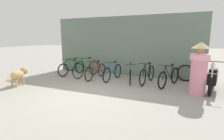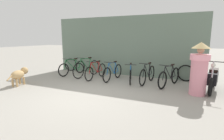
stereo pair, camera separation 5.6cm
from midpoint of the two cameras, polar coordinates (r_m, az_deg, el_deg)
The scene contains 14 objects.
ground_plane at distance 5.60m, azimuth -9.73°, elevation -8.58°, with size 60.00×60.00×0.00m, color #9E998E.
shop_wall_back at distance 8.59m, azimuth 3.54°, elevation 7.79°, with size 7.34×0.20×2.83m.
bicycle_0 at distance 8.88m, azimuth -13.14°, elevation 0.65°, with size 0.48×1.71×0.83m.
bicycle_1 at distance 8.32m, azimuth -8.55°, elevation 0.48°, with size 0.46×1.79×0.93m.
bicycle_2 at distance 7.85m, azimuth -5.54°, elevation -0.41°, with size 0.46×1.69×0.82m.
bicycle_3 at distance 7.55m, azimuth -0.02°, elevation -0.77°, with size 0.46×1.64×0.83m.
bicycle_4 at distance 7.31m, azimuth 5.80°, elevation -1.32°, with size 0.59×1.58×0.79m.
bicycle_5 at distance 7.18m, azimuth 11.22°, elevation -1.49°, with size 0.46×1.63×0.85m.
bicycle_6 at distance 6.96m, azimuth 17.91°, elevation -2.21°, with size 0.65×1.66×0.85m.
motorcycle at distance 6.88m, azimuth 29.72°, elevation -2.53°, with size 0.58×1.81×1.08m.
stray_dog at distance 7.65m, azimuth -28.29°, elevation -1.25°, with size 0.48×1.12×0.66m.
person_in_robes at distance 6.18m, azimuth 26.31°, elevation 0.61°, with size 0.67×0.67×1.69m.
spare_tire_left at distance 9.94m, azimuth -13.67°, elevation 1.68°, with size 0.67×0.23×0.69m.
spare_tire_right at distance 7.94m, azimuth 22.65°, elevation -0.93°, with size 0.70×0.20×0.71m.
Camera 1 is at (2.92, -4.42, 1.82)m, focal length 28.00 mm.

